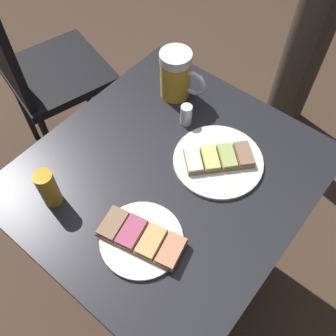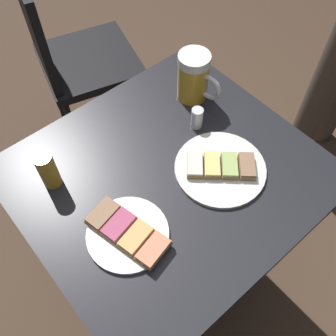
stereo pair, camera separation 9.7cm
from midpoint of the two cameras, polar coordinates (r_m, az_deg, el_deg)
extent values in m
plane|color=#4C3828|center=(1.63, -1.75, -14.74)|extent=(6.00, 6.00, 0.00)
cylinder|color=black|center=(1.63, -1.76, -14.66)|extent=(0.44, 0.44, 0.01)
cylinder|color=black|center=(1.30, -2.16, -9.55)|extent=(0.09, 0.09, 0.68)
cube|color=#232328|center=(1.00, -2.76, -1.42)|extent=(0.75, 0.69, 0.04)
cylinder|color=white|center=(0.90, -7.14, -10.84)|extent=(0.19, 0.19, 0.01)
cube|color=#9E7547|center=(0.87, -2.79, -12.67)|extent=(0.09, 0.06, 0.01)
cube|color=#EA8E66|center=(0.86, -2.82, -12.43)|extent=(0.09, 0.06, 0.01)
cube|color=#9E7547|center=(0.88, -5.77, -11.26)|extent=(0.09, 0.06, 0.01)
cube|color=#E5B266|center=(0.87, -5.82, -11.00)|extent=(0.09, 0.06, 0.01)
cube|color=#9E7547|center=(0.90, -8.63, -9.86)|extent=(0.09, 0.06, 0.01)
cube|color=#BC4C70|center=(0.89, -8.71, -9.59)|extent=(0.09, 0.06, 0.01)
cube|color=#9E7547|center=(0.91, -11.36, -8.48)|extent=(0.09, 0.06, 0.01)
cube|color=#997051|center=(0.90, -11.47, -8.20)|extent=(0.09, 0.06, 0.01)
cylinder|color=white|center=(1.00, 4.80, 0.86)|extent=(0.24, 0.24, 0.01)
cube|color=#9E7547|center=(1.01, 8.57, 1.66)|extent=(0.08, 0.08, 0.01)
cube|color=#997051|center=(1.00, 8.65, 2.00)|extent=(0.08, 0.08, 0.01)
cube|color=#9E7547|center=(1.00, 6.10, 1.37)|extent=(0.08, 0.08, 0.01)
cube|color=#ADC66B|center=(0.99, 6.15, 1.71)|extent=(0.08, 0.08, 0.01)
cube|color=#9E7547|center=(0.99, 3.58, 1.08)|extent=(0.08, 0.08, 0.01)
cube|color=#EFE07A|center=(0.98, 3.61, 1.41)|extent=(0.08, 0.08, 0.01)
cube|color=#9E7547|center=(0.99, 1.03, 0.77)|extent=(0.08, 0.08, 0.01)
cube|color=white|center=(0.98, 1.04, 1.11)|extent=(0.08, 0.08, 0.01)
cylinder|color=gold|center=(1.13, -1.43, 13.18)|extent=(0.09, 0.09, 0.12)
cylinder|color=white|center=(1.08, -1.51, 16.09)|extent=(0.09, 0.09, 0.03)
torus|color=silver|center=(1.10, 1.18, 12.43)|extent=(0.03, 0.08, 0.08)
cylinder|color=gold|center=(0.96, -20.34, -3.11)|extent=(0.05, 0.05, 0.11)
cylinder|color=silver|center=(1.06, 0.13, 7.81)|extent=(0.03, 0.03, 0.06)
cylinder|color=black|center=(1.77, -9.15, 7.08)|extent=(0.03, 0.03, 0.45)
cylinder|color=black|center=(1.98, -13.86, 12.65)|extent=(0.03, 0.03, 0.45)
cylinder|color=black|center=(1.72, -18.36, 2.18)|extent=(0.03, 0.03, 0.45)
cylinder|color=black|center=(1.94, -22.21, 8.35)|extent=(0.03, 0.03, 0.45)
cube|color=black|center=(1.68, -17.93, 13.35)|extent=(0.47, 0.47, 0.04)
cylinder|color=#51473D|center=(1.68, 16.42, 13.97)|extent=(0.11, 0.11, 0.94)
cylinder|color=#51473D|center=(1.85, 19.99, 17.16)|extent=(0.11, 0.11, 0.94)
camera|label=1|loc=(0.05, -92.87, -4.23)|focal=40.65mm
camera|label=2|loc=(0.05, 87.13, 4.23)|focal=40.65mm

